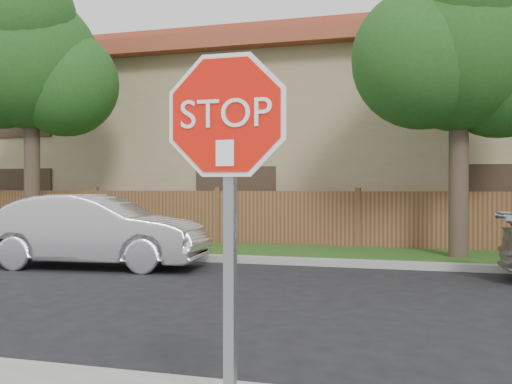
% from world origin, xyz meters
% --- Properties ---
extents(far_curb, '(70.00, 0.30, 0.15)m').
position_xyz_m(far_curb, '(0.00, 8.15, 0.07)').
color(far_curb, gray).
rests_on(far_curb, ground).
extents(grass_strip, '(70.00, 3.00, 0.12)m').
position_xyz_m(grass_strip, '(0.00, 9.80, 0.06)').
color(grass_strip, '#1E4714').
rests_on(grass_strip, ground).
extents(fence, '(70.00, 0.12, 1.60)m').
position_xyz_m(fence, '(0.00, 11.40, 0.80)').
color(fence, '#51341C').
rests_on(fence, ground).
extents(apartment_building, '(35.20, 9.20, 7.20)m').
position_xyz_m(apartment_building, '(0.00, 17.00, 3.53)').
color(apartment_building, '#92845A').
rests_on(apartment_building, ground).
extents(tree_left, '(4.80, 3.90, 7.78)m').
position_xyz_m(tree_left, '(-8.98, 9.57, 5.22)').
color(tree_left, '#382B21').
rests_on(tree_left, ground).
extents(tree_mid, '(4.80, 3.90, 7.35)m').
position_xyz_m(tree_mid, '(2.52, 9.57, 4.87)').
color(tree_mid, '#382B21').
rests_on(tree_mid, ground).
extents(stop_sign, '(1.01, 0.13, 2.55)m').
position_xyz_m(stop_sign, '(0.82, -1.48, 1.83)').
color(stop_sign, gray).
rests_on(stop_sign, sidewalk_near).
extents(sedan_left, '(4.89, 2.17, 1.56)m').
position_xyz_m(sedan_left, '(-4.98, 6.47, 0.78)').
color(sedan_left, silver).
rests_on(sedan_left, ground).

